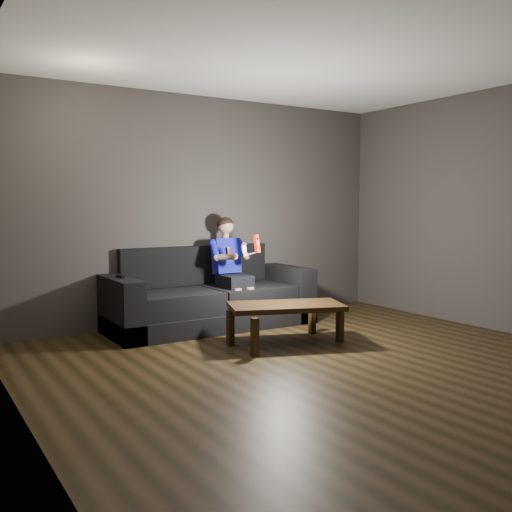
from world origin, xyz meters
TOP-DOWN VIEW (x-y plane):
  - floor at (0.00, 0.00)m, footprint 5.00×5.00m
  - back_wall at (0.00, 2.50)m, footprint 5.00×0.04m
  - left_wall at (-2.50, 0.00)m, footprint 0.04×5.00m
  - ceiling at (0.00, 0.00)m, footprint 5.00×5.00m
  - sofa at (-0.14, 2.15)m, footprint 2.37×1.02m
  - child at (0.13, 2.08)m, footprint 0.46×0.57m
  - wii_remote_red at (0.22, 1.64)m, footprint 0.06×0.08m
  - nunchuk_white at (0.05, 1.65)m, footprint 0.07×0.09m
  - wii_remote_black at (-1.21, 2.06)m, footprint 0.05×0.15m
  - coffee_table at (0.14, 0.96)m, footprint 1.26×0.92m

SIDE VIEW (x-z plane):
  - floor at x=0.00m, z-range 0.00..0.00m
  - sofa at x=-0.14m, z-range -0.16..0.76m
  - coffee_table at x=0.14m, z-range 0.15..0.56m
  - wii_remote_black at x=-1.21m, z-range 0.65..0.68m
  - child at x=0.13m, z-range 0.19..1.33m
  - nunchuk_white at x=0.05m, z-range 0.86..1.00m
  - wii_remote_red at x=0.22m, z-range 0.87..1.08m
  - back_wall at x=0.00m, z-range 0.00..2.70m
  - left_wall at x=-2.50m, z-range 0.00..2.70m
  - ceiling at x=0.00m, z-range 2.69..2.71m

